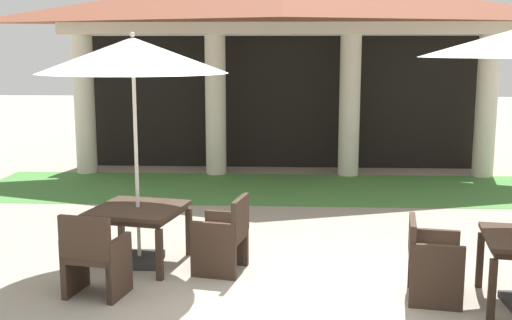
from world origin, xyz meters
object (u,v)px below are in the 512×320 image
Objects in this scene: patio_chair_near_foreground_east at (223,237)px; patio_chair_mid_left_west at (432,261)px; patio_chair_near_foreground_south at (95,257)px; patio_umbrella_near_foreground at (133,58)px; patio_table_near_foreground at (138,214)px.

patio_chair_near_foreground_east reaches higher than patio_chair_mid_left_west.
patio_chair_mid_left_west is at bearing 13.55° from patio_chair_near_foreground_south.
patio_chair_near_foreground_south reaches higher than patio_chair_mid_left_west.
patio_umbrella_near_foreground reaches higher than patio_chair_mid_left_west.
patio_chair_near_foreground_east is at bearing -11.79° from patio_umbrella_near_foreground.
patio_chair_near_foreground_south reaches higher than patio_chair_near_foreground_east.
patio_table_near_foreground is at bearing 90.00° from patio_chair_near_foreground_south.
patio_umbrella_near_foreground is 3.09× the size of patio_chair_near_foreground_east.
patio_table_near_foreground is 3.42m from patio_chair_mid_left_west.
patio_table_near_foreground is 1.33× the size of patio_chair_near_foreground_east.
patio_umbrella_near_foreground is 2.31m from patio_chair_near_foreground_east.
patio_table_near_foreground is at bearing 116.57° from patio_umbrella_near_foreground.
patio_umbrella_near_foreground reaches higher than patio_table_near_foreground.
patio_chair_near_foreground_east is at bearing 44.99° from patio_chair_near_foreground_south.
patio_table_near_foreground is 0.43× the size of patio_umbrella_near_foreground.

